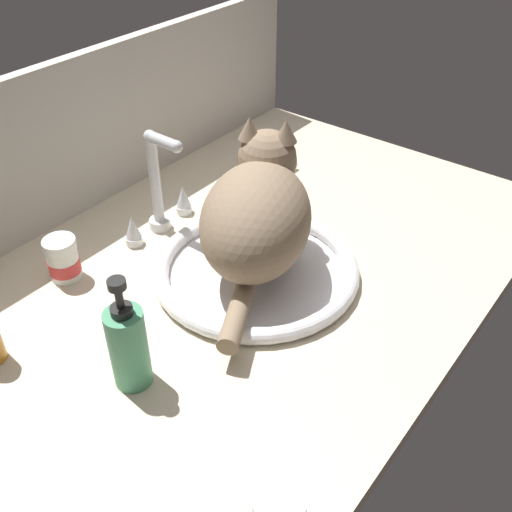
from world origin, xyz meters
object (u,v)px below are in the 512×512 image
Objects in this scene: pill_bottle at (63,260)px; toothbrush at (275,180)px; sink_basin at (256,269)px; soap_pump_bottle at (128,346)px; faucet at (159,194)px; cat at (258,212)px.

pill_bottle reaches higher than toothbrush.
toothbrush is at bearing 30.25° from sink_basin.
soap_pump_bottle is at bearing -108.43° from pill_bottle.
faucet reaches higher than pill_bottle.
soap_pump_bottle is 2.35× the size of pill_bottle.
sink_basin is at bearing -149.75° from toothbrush.
soap_pump_bottle is 1.10× the size of toothbrush.
soap_pump_bottle is (-28.79, -23.17, -0.89)cm from faucet.
cat reaches higher than faucet.
faucet is at bearing 90.00° from sink_basin.
cat is 2.16× the size of toothbrush.
pill_bottle is (8.61, 25.84, -3.15)cm from soap_pump_bottle.
cat is at bearing 2.85° from soap_pump_bottle.
sink_basin is 31.21cm from toothbrush.
faucet is 0.57× the size of cat.
pill_bottle is (-21.64, 24.34, -8.19)cm from cat.
cat reaches higher than soap_pump_bottle.
soap_pump_bottle is at bearing -178.49° from sink_basin.
faucet is (0.00, 22.41, 6.40)cm from sink_basin.
cat is 30.71cm from soap_pump_bottle.
toothbrush is at bearing 16.46° from soap_pump_bottle.
sink_basin is 1.94× the size of soap_pump_bottle.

